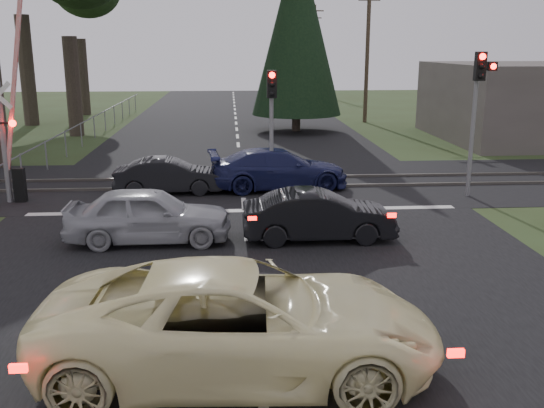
{
  "coord_description": "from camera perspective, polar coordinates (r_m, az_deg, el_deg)",
  "views": [
    {
      "loc": [
        -0.39,
        -9.61,
        4.85
      ],
      "look_at": [
        0.55,
        4.0,
        1.3
      ],
      "focal_mm": 40.0,
      "sensor_mm": 36.0,
      "label": 1
    }
  ],
  "objects": [
    {
      "name": "traffic_signal_center",
      "position": [
        20.44,
        -0.03,
        8.86
      ],
      "size": [
        0.32,
        0.48,
        4.1
      ],
      "color": "slate",
      "rests_on": "ground"
    },
    {
      "name": "dark_hatchback",
      "position": [
        15.59,
        4.41,
        -1.11
      ],
      "size": [
        3.91,
        1.4,
        1.28
      ],
      "primitive_type": "imported",
      "rotation": [
        0.0,
        0.0,
        1.58
      ],
      "color": "black",
      "rests_on": "ground"
    },
    {
      "name": "road",
      "position": [
        20.2,
        -2.73,
        0.7
      ],
      "size": [
        14.0,
        100.0,
        0.01
      ],
      "primitive_type": "cube",
      "color": "black",
      "rests_on": "ground"
    },
    {
      "name": "rail_far",
      "position": [
        22.92,
        -2.89,
        2.49
      ],
      "size": [
        120.0,
        0.12,
        0.1
      ],
      "primitive_type": "cube",
      "color": "#59544C",
      "rests_on": "ground"
    },
    {
      "name": "fence_left",
      "position": [
        33.31,
        -16.85,
        5.6
      ],
      "size": [
        0.1,
        36.0,
        1.2
      ],
      "primitive_type": null,
      "color": "slate",
      "rests_on": "ground"
    },
    {
      "name": "silver_car",
      "position": [
        15.68,
        -11.54,
        -1.03
      ],
      "size": [
        4.17,
        1.71,
        1.42
      ],
      "primitive_type": "imported",
      "rotation": [
        0.0,
        0.0,
        1.58
      ],
      "color": "#999BA1",
      "rests_on": "ground"
    },
    {
      "name": "cream_coupe",
      "position": [
        9.33,
        -2.98,
        -10.92
      ],
      "size": [
        6.14,
        3.05,
        1.67
      ],
      "primitive_type": "imported",
      "rotation": [
        0.0,
        0.0,
        1.52
      ],
      "color": "#F6ECB0",
      "rests_on": "ground"
    },
    {
      "name": "rail_near",
      "position": [
        21.36,
        -2.8,
        1.59
      ],
      "size": [
        120.0,
        0.12,
        0.1
      ],
      "primitive_type": "cube",
      "color": "#59544C",
      "rests_on": "ground"
    },
    {
      "name": "rail_corridor",
      "position": [
        22.15,
        -2.85,
        1.95
      ],
      "size": [
        120.0,
        8.0,
        0.01
      ],
      "primitive_type": "cube",
      "color": "black",
      "rests_on": "ground"
    },
    {
      "name": "dark_car_far",
      "position": [
        20.84,
        -9.68,
        2.62
      ],
      "size": [
        3.67,
        1.38,
        1.2
      ],
      "primitive_type": "imported",
      "rotation": [
        0.0,
        0.0,
        1.6
      ],
      "color": "black",
      "rests_on": "ground"
    },
    {
      "name": "conifer_tree",
      "position": [
        35.84,
        2.38,
        16.41
      ],
      "size": [
        5.2,
        5.2,
        11.0
      ],
      "color": "#473D33",
      "rests_on": "ground"
    },
    {
      "name": "stop_line",
      "position": [
        18.46,
        -2.6,
        -0.62
      ],
      "size": [
        13.0,
        0.35,
        0.0
      ],
      "primitive_type": "cube",
      "color": "silver",
      "rests_on": "ground"
    },
    {
      "name": "ground",
      "position": [
        10.77,
        -1.47,
        -12.18
      ],
      "size": [
        120.0,
        120.0,
        0.0
      ],
      "primitive_type": "plane",
      "color": "#2E3B1B",
      "rests_on": "ground"
    },
    {
      "name": "utility_pole_far",
      "position": [
        65.22,
        4.01,
        14.46
      ],
      "size": [
        1.8,
        0.26,
        9.0
      ],
      "color": "#4C3D2D",
      "rests_on": "ground"
    },
    {
      "name": "crossing_signal",
      "position": [
        20.77,
        -23.39,
        5.67
      ],
      "size": [
        1.62,
        0.38,
        6.96
      ],
      "color": "slate",
      "rests_on": "ground"
    },
    {
      "name": "utility_pole_mid",
      "position": [
        40.59,
        8.97,
        14.25
      ],
      "size": [
        1.8,
        0.26,
        9.0
      ],
      "color": "#4C3D2D",
      "rests_on": "ground"
    },
    {
      "name": "blue_sedan",
      "position": [
        21.18,
        0.61,
        3.3
      ],
      "size": [
        5.01,
        2.44,
        1.41
      ],
      "primitive_type": "imported",
      "rotation": [
        0.0,
        0.0,
        1.67
      ],
      "color": "#171B47",
      "rests_on": "ground"
    },
    {
      "name": "traffic_signal_right",
      "position": [
        20.73,
        18.85,
        9.58
      ],
      "size": [
        0.68,
        0.48,
        4.7
      ],
      "color": "slate",
      "rests_on": "ground"
    }
  ]
}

